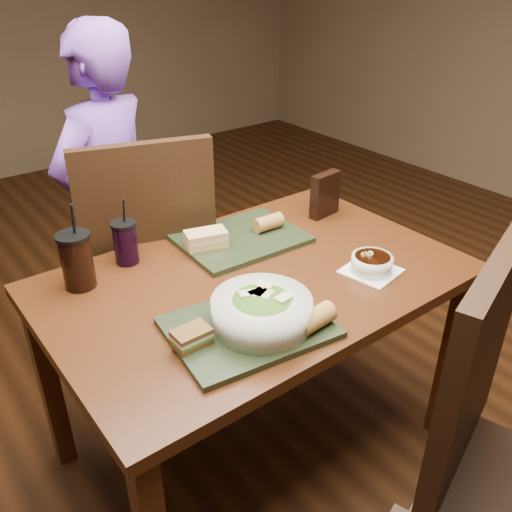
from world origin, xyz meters
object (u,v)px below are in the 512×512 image
(chip_bag, at_px, (325,195))
(sandwich_far, at_px, (206,239))
(cup_berry, at_px, (125,242))
(dining_table, at_px, (256,299))
(soup_bowl, at_px, (372,263))
(baguette_near, at_px, (315,319))
(cup_cola, at_px, (77,260))
(chair_far, at_px, (139,260))
(salad_bowl, at_px, (262,310))
(tray_near, at_px, (249,327))
(sandwich_near, at_px, (192,337))
(baguette_far, at_px, (268,223))
(chair_near, at_px, (502,464))
(diner, at_px, (110,207))
(tray_far, at_px, (241,239))

(chip_bag, bearing_deg, sandwich_far, 169.85)
(sandwich_far, relative_size, cup_berry, 0.69)
(dining_table, xyz_separation_m, soup_bowl, (0.31, -0.20, 0.12))
(dining_table, xyz_separation_m, sandwich_far, (-0.03, 0.23, 0.14))
(baguette_near, height_order, chip_bag, chip_bag)
(cup_cola, bearing_deg, chair_far, 40.29)
(salad_bowl, distance_m, soup_bowl, 0.47)
(tray_near, xyz_separation_m, cup_cola, (-0.27, 0.49, 0.08))
(sandwich_near, bearing_deg, baguette_far, 34.97)
(chip_bag, bearing_deg, dining_table, -164.03)
(tray_near, distance_m, sandwich_near, 0.17)
(chair_near, relative_size, diner, 0.77)
(baguette_far, bearing_deg, salad_bowl, -130.44)
(soup_bowl, distance_m, sandwich_near, 0.66)
(dining_table, height_order, chair_far, chair_far)
(dining_table, xyz_separation_m, baguette_near, (-0.06, -0.33, 0.14))
(chair_near, height_order, cup_berry, chair_near)
(sandwich_near, xyz_separation_m, cup_berry, (0.07, 0.52, 0.03))
(chair_far, distance_m, chip_bag, 0.75)
(sandwich_near, bearing_deg, chip_bag, 24.98)
(salad_bowl, bearing_deg, chair_near, -68.71)
(tray_far, height_order, chip_bag, chip_bag)
(chair_far, bearing_deg, chip_bag, -28.61)
(chair_near, distance_m, soup_bowl, 0.69)
(chair_near, xyz_separation_m, cup_cola, (-0.54, 1.11, 0.22))
(chair_near, height_order, salad_bowl, chair_near)
(tray_far, distance_m, salad_bowl, 0.52)
(sandwich_far, bearing_deg, cup_cola, 174.11)
(chip_bag, bearing_deg, cup_berry, 164.29)
(tray_far, height_order, sandwich_far, sandwich_far)
(salad_bowl, xyz_separation_m, baguette_far, (0.37, 0.43, -0.02))
(tray_far, height_order, cup_cola, cup_cola)
(sandwich_near, height_order, cup_cola, cup_cola)
(sandwich_far, xyz_separation_m, chip_bag, (0.52, -0.03, 0.04))
(tray_far, xyz_separation_m, salad_bowl, (-0.26, -0.45, 0.05))
(soup_bowl, relative_size, baguette_far, 1.73)
(sandwich_far, height_order, cup_cola, cup_cola)
(sandwich_far, distance_m, cup_cola, 0.43)
(tray_near, bearing_deg, baguette_far, 46.11)
(chair_near, height_order, baguette_near, chair_near)
(dining_table, bearing_deg, chip_bag, 22.26)
(tray_near, relative_size, soup_bowl, 2.27)
(tray_near, relative_size, tray_far, 1.00)
(chair_near, height_order, diner, diner)
(diner, bearing_deg, dining_table, 74.55)
(tray_far, xyz_separation_m, cup_berry, (-0.38, 0.11, 0.06))
(diner, bearing_deg, sandwich_far, 74.48)
(salad_bowl, height_order, sandwich_near, salad_bowl)
(chair_far, bearing_deg, tray_far, -52.56)
(tray_far, height_order, sandwich_near, sandwich_near)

